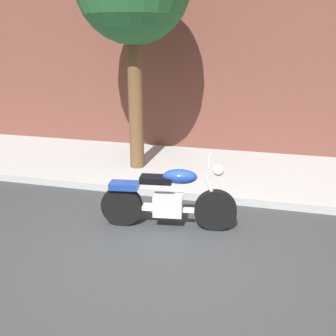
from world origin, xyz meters
TOP-DOWN VIEW (x-y plane):
  - ground_plane at (0.00, 0.00)m, footprint 60.00×60.00m
  - sidewalk at (0.00, 3.26)m, footprint 20.90×3.05m
  - motorcycle at (-0.09, 0.64)m, footprint 2.09×0.70m

SIDE VIEW (x-z plane):
  - ground_plane at x=0.00m, z-range 0.00..0.00m
  - sidewalk at x=0.00m, z-range 0.00..0.14m
  - motorcycle at x=-0.09m, z-range -0.11..1.02m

